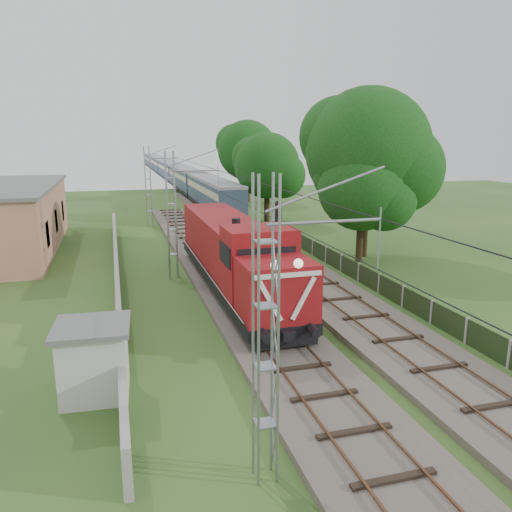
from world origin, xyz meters
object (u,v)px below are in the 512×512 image
object	(u,v)px
locomotive	(234,254)
coach_rake	(170,170)
signal_post	(278,229)
relay_hut	(94,360)

from	to	relation	value
locomotive	coach_rake	bearing A→B (deg)	86.26
locomotive	signal_post	world-z (taller)	signal_post
coach_rake	signal_post	xyz separation A→B (m)	(-2.35, -76.31, 1.13)
locomotive	relay_hut	size ratio (longest dim) A/B	6.87
locomotive	relay_hut	bearing A→B (deg)	-126.47
signal_post	relay_hut	size ratio (longest dim) A/B	1.97
coach_rake	signal_post	world-z (taller)	signal_post
coach_rake	relay_hut	xyz separation A→B (m)	(-12.40, -86.47, -1.16)
locomotive	signal_post	size ratio (longest dim) A/B	3.49
locomotive	signal_post	xyz separation A→B (m)	(2.65, 0.15, 1.24)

